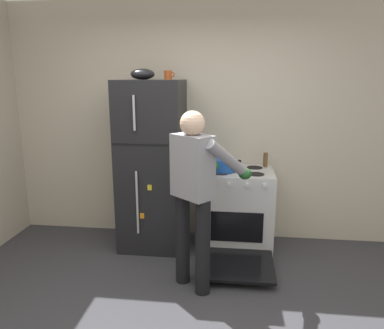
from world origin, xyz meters
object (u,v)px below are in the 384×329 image
person_cook (196,184)px  pepper_mill (265,160)px  refrigerator (152,165)px  stove_range (237,211)px  coffee_mug (168,75)px  red_pot (223,165)px  mixing_bowl (143,74)px

person_cook → pepper_mill: size_ratio=10.44×
refrigerator → person_cook: bearing=-55.4°
stove_range → person_cook: size_ratio=0.76×
refrigerator → stove_range: size_ratio=1.52×
refrigerator → person_cook: refrigerator is taller
coffee_mug → person_cook: bearing=-66.1°
stove_range → pepper_mill: size_ratio=7.88×
red_pot → coffee_mug: coffee_mug is taller
refrigerator → red_pot: 0.78m
mixing_bowl → stove_range: bearing=-1.0°
red_pot → mixing_bowl: bearing=176.7°
person_cook → refrigerator: bearing=124.6°
refrigerator → red_pot: refrigerator is taller
stove_range → red_pot: 0.55m
red_pot → coffee_mug: size_ratio=3.36×
coffee_mug → stove_range: bearing=-5.1°
stove_range → person_cook: person_cook is taller
coffee_mug → pepper_mill: coffee_mug is taller
refrigerator → mixing_bowl: size_ratio=7.35×
refrigerator → coffee_mug: size_ratio=16.41×
red_pot → mixing_bowl: 1.27m
red_pot → pepper_mill: pepper_mill is taller
stove_range → mixing_bowl: mixing_bowl is taller
pepper_mill → stove_range: bearing=-144.0°
stove_range → pepper_mill: (0.30, 0.22, 0.54)m
stove_range → coffee_mug: (-0.76, 0.07, 1.45)m
refrigerator → stove_range: 1.06m
refrigerator → red_pot: size_ratio=4.89×
refrigerator → stove_range: refrigerator is taller
stove_range → red_pot: bearing=-168.6°
person_cook → coffee_mug: bearing=113.9°
person_cook → mixing_bowl: bearing=128.2°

